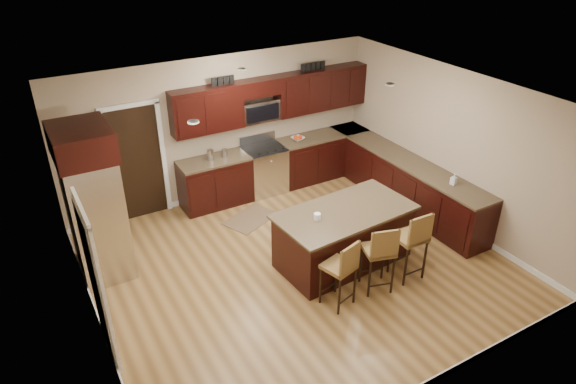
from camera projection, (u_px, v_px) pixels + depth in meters
floor at (299, 265)px, 8.04m from camera, size 6.00×6.00×0.00m
ceiling at (301, 100)px, 6.74m from camera, size 6.00×6.00×0.00m
wall_back at (223, 128)px, 9.47m from camera, size 6.00×0.00×6.00m
wall_left at (83, 250)px, 6.07m from camera, size 0.00×5.50×5.50m
wall_right at (451, 148)px, 8.70m from camera, size 0.00×5.50×5.50m
base_cabinets at (346, 176)px, 9.74m from camera, size 4.02×3.96×0.92m
upper_cabinets at (276, 96)px, 9.57m from camera, size 4.00×0.33×0.80m
range at (264, 169)px, 9.97m from camera, size 0.76×0.64×1.11m
microwave at (259, 110)px, 9.53m from camera, size 0.76×0.31×0.40m
doorway at (137, 164)px, 8.89m from camera, size 0.85×0.03×2.06m
pantry_door at (96, 286)px, 6.01m from camera, size 0.03×0.80×2.04m
letter_decor at (269, 73)px, 9.29m from camera, size 2.20×0.03×0.15m
island at (343, 238)px, 7.95m from camera, size 2.18×1.25×0.92m
stool_left at (342, 267)px, 6.93m from camera, size 0.48×0.48×1.05m
stool_mid at (380, 251)px, 7.19m from camera, size 0.51×0.51×1.10m
stool_right at (413, 238)px, 7.44m from camera, size 0.43×0.43×1.14m
refrigerator at (94, 202)px, 7.39m from camera, size 0.79×1.01×2.35m
floor_mat at (251, 218)px, 9.25m from camera, size 1.08×0.92×0.01m
fruit_bowl at (298, 139)px, 10.07m from camera, size 0.29×0.29×0.06m
soap_bottle at (454, 179)px, 8.41m from camera, size 0.10×0.10×0.19m
canister_tall at (210, 155)px, 9.23m from camera, size 0.12×0.12×0.21m
canister_short at (225, 153)px, 9.36m from camera, size 0.11×0.11×0.16m
island_jar at (317, 217)px, 7.47m from camera, size 0.10×0.10×0.10m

